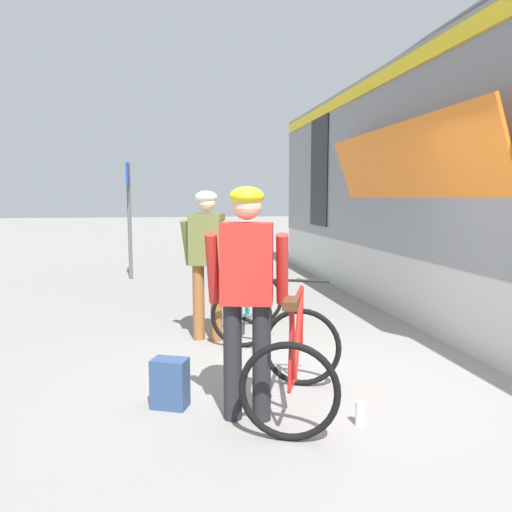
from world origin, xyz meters
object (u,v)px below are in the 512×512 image
object	(u,v)px
bicycle_far_red	(296,361)
platform_sign_post	(129,201)
cyclist_far_in_red	(247,283)
water_bottle_near_the_bikes	(360,414)
cyclist_near_in_olive	(207,252)
bicycle_near_teal	(249,303)
backpack_on_platform	(170,383)

from	to	relation	value
bicycle_far_red	platform_sign_post	world-z (taller)	platform_sign_post
cyclist_far_in_red	water_bottle_near_the_bikes	bearing A→B (deg)	-18.14
water_bottle_near_the_bikes	platform_sign_post	xyz separation A→B (m)	(-2.13, 7.09, 1.53)
cyclist_near_in_olive	bicycle_near_teal	bearing A→B (deg)	11.54
bicycle_near_teal	backpack_on_platform	distance (m)	2.18
bicycle_near_teal	platform_sign_post	size ratio (longest dim) A/B	0.52
water_bottle_near_the_bikes	cyclist_far_in_red	bearing A→B (deg)	161.86
bicycle_near_teal	platform_sign_post	xyz separation A→B (m)	(-1.73, 4.57, 1.22)
backpack_on_platform	cyclist_far_in_red	bearing A→B (deg)	-6.10
bicycle_near_teal	bicycle_far_red	xyz separation A→B (m)	(0.00, -2.17, 0.00)
water_bottle_near_the_bikes	platform_sign_post	bearing A→B (deg)	106.73
bicycle_far_red	platform_sign_post	xyz separation A→B (m)	(-1.73, 6.74, 1.22)
cyclist_near_in_olive	bicycle_near_teal	world-z (taller)	cyclist_near_in_olive
platform_sign_post	bicycle_far_red	bearing A→B (deg)	-75.59
cyclist_near_in_olive	backpack_on_platform	xyz separation A→B (m)	(-0.46, -1.83, -0.85)
bicycle_near_teal	water_bottle_near_the_bikes	world-z (taller)	bicycle_near_teal
cyclist_near_in_olive	water_bottle_near_the_bikes	size ratio (longest dim) A/B	9.72
cyclist_far_in_red	bicycle_far_red	size ratio (longest dim) A/B	1.41
bicycle_far_red	water_bottle_near_the_bikes	xyz separation A→B (m)	(0.40, -0.34, -0.31)
cyclist_near_in_olive	platform_sign_post	world-z (taller)	platform_sign_post
cyclist_far_in_red	backpack_on_platform	xyz separation A→B (m)	(-0.58, 0.32, -0.85)
cyclist_near_in_olive	bicycle_far_red	size ratio (longest dim) A/B	1.41
bicycle_near_teal	cyclist_near_in_olive	bearing A→B (deg)	-168.46
cyclist_near_in_olive	water_bottle_near_the_bikes	world-z (taller)	cyclist_near_in_olive
water_bottle_near_the_bikes	bicycle_near_teal	bearing A→B (deg)	99.09
cyclist_near_in_olive	water_bottle_near_the_bikes	bearing A→B (deg)	-69.07
cyclist_near_in_olive	bicycle_far_red	xyz separation A→B (m)	(0.52, -2.07, -0.65)
cyclist_near_in_olive	backpack_on_platform	world-z (taller)	cyclist_near_in_olive
backpack_on_platform	water_bottle_near_the_bikes	distance (m)	1.50
backpack_on_platform	platform_sign_post	bearing A→B (deg)	119.12
cyclist_near_in_olive	backpack_on_platform	bearing A→B (deg)	-104.02
cyclist_far_in_red	water_bottle_near_the_bikes	distance (m)	1.28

